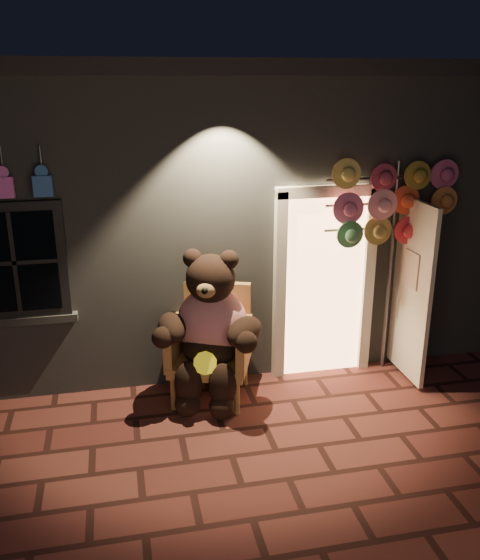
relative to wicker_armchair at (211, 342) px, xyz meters
name	(u,v)px	position (x,y,z in m)	size (l,w,h in m)	color
ground	(232,456)	(-0.02, -1.20, -0.60)	(60.00, 60.00, 0.00)	brown
shop_building	(177,190)	(-0.02, 2.78, 1.14)	(7.30, 5.95, 3.51)	slate
wicker_armchair	(211,342)	(0.00, 0.00, 0.00)	(1.01, 0.97, 1.20)	#B28545
teddy_bear	(210,329)	(-0.03, -0.15, 0.22)	(1.12, 1.06, 1.64)	red
hat_rack	(390,205)	(1.97, 0.07, 1.39)	(1.44, 0.22, 2.46)	#59595E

